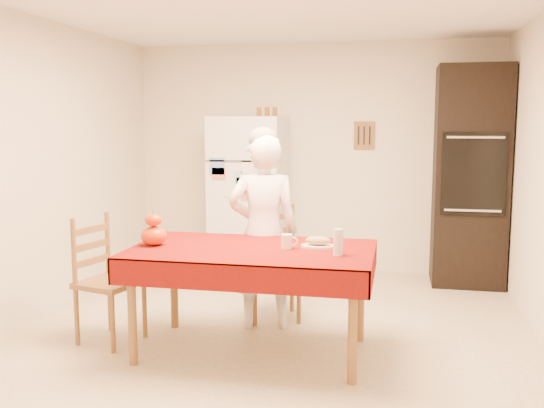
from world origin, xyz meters
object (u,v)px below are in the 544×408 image
(oven_cabinet, at_px, (470,176))
(bread_plate, at_px, (318,246))
(dining_table, at_px, (252,258))
(seated_woman, at_px, (263,232))
(wine_glass, at_px, (338,242))
(pumpkin_lower, at_px, (154,236))
(refrigerator, at_px, (249,196))
(coffee_mug, at_px, (287,241))
(chair_far, at_px, (273,258))
(chair_left, at_px, (103,274))

(oven_cabinet, bearing_deg, bread_plate, -119.78)
(dining_table, distance_m, seated_woman, 0.57)
(wine_glass, bearing_deg, pumpkin_lower, 177.65)
(pumpkin_lower, relative_size, wine_glass, 1.05)
(oven_cabinet, relative_size, pumpkin_lower, 11.88)
(bread_plate, bearing_deg, oven_cabinet, 60.22)
(refrigerator, distance_m, dining_table, 2.32)
(seated_woman, bearing_deg, dining_table, 80.94)
(dining_table, distance_m, wine_glass, 0.64)
(coffee_mug, height_order, pumpkin_lower, pumpkin_lower)
(chair_far, xyz_separation_m, coffee_mug, (0.26, -0.80, 0.30))
(chair_far, xyz_separation_m, seated_woman, (-0.02, -0.28, 0.27))
(refrigerator, relative_size, bread_plate, 7.08)
(refrigerator, bearing_deg, pumpkin_lower, -93.32)
(refrigerator, xyz_separation_m, chair_left, (-0.57, -2.23, -0.34))
(wine_glass, bearing_deg, chair_far, 124.05)
(refrigerator, bearing_deg, oven_cabinet, 1.18)
(pumpkin_lower, bearing_deg, wine_glass, -2.35)
(pumpkin_lower, bearing_deg, seated_woman, 42.38)
(dining_table, bearing_deg, chair_far, 91.52)
(wine_glass, relative_size, bread_plate, 0.73)
(oven_cabinet, distance_m, chair_far, 2.33)
(dining_table, bearing_deg, seated_woman, 94.55)
(chair_far, distance_m, chair_left, 1.40)
(oven_cabinet, relative_size, dining_table, 1.29)
(oven_cabinet, distance_m, dining_table, 2.88)
(oven_cabinet, height_order, wine_glass, oven_cabinet)
(refrigerator, bearing_deg, chair_left, -104.40)
(chair_far, bearing_deg, seated_woman, -114.02)
(wine_glass, bearing_deg, refrigerator, 116.99)
(seated_woman, distance_m, pumpkin_lower, 0.91)
(seated_woman, distance_m, bread_plate, 0.67)
(pumpkin_lower, height_order, bread_plate, pumpkin_lower)
(chair_left, bearing_deg, oven_cabinet, -36.88)
(chair_far, relative_size, bread_plate, 3.96)
(seated_woman, height_order, pumpkin_lower, seated_woman)
(dining_table, relative_size, pumpkin_lower, 9.18)
(chair_left, height_order, bread_plate, chair_left)
(refrigerator, distance_m, pumpkin_lower, 2.30)
(chair_left, bearing_deg, dining_table, -76.10)
(refrigerator, relative_size, oven_cabinet, 0.77)
(bread_plate, bearing_deg, chair_far, 123.04)
(seated_woman, relative_size, coffee_mug, 15.47)
(seated_woman, distance_m, coffee_mug, 0.60)
(oven_cabinet, relative_size, wine_glass, 12.50)
(pumpkin_lower, xyz_separation_m, bread_plate, (1.17, 0.16, -0.06))
(chair_left, relative_size, seated_woman, 0.61)
(chair_far, height_order, wine_glass, chair_far)
(oven_cabinet, bearing_deg, coffee_mug, -122.91)
(oven_cabinet, distance_m, coffee_mug, 2.70)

